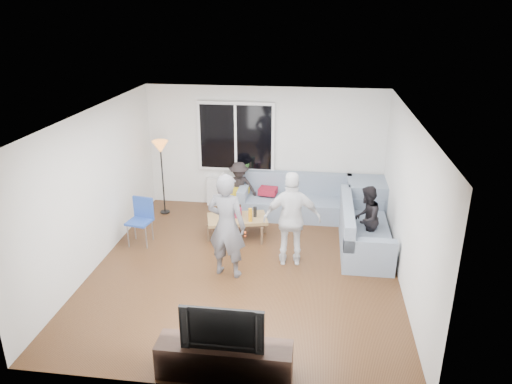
# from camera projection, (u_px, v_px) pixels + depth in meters

# --- Properties ---
(floor) EXTENTS (5.00, 5.50, 0.04)m
(floor) POSITION_uv_depth(u_px,v_px,m) (245.00, 269.00, 8.11)
(floor) COLOR #56351C
(floor) RESTS_ON ground
(ceiling) EXTENTS (5.00, 5.50, 0.04)m
(ceiling) POSITION_uv_depth(u_px,v_px,m) (244.00, 114.00, 7.15)
(ceiling) COLOR white
(ceiling) RESTS_ON ground
(wall_back) EXTENTS (5.00, 0.04, 2.60)m
(wall_back) POSITION_uv_depth(u_px,v_px,m) (265.00, 148.00, 10.19)
(wall_back) COLOR silver
(wall_back) RESTS_ON ground
(wall_front) EXTENTS (5.00, 0.04, 2.60)m
(wall_front) POSITION_uv_depth(u_px,v_px,m) (204.00, 293.00, 5.07)
(wall_front) COLOR silver
(wall_front) RESTS_ON ground
(wall_left) EXTENTS (0.04, 5.50, 2.60)m
(wall_left) POSITION_uv_depth(u_px,v_px,m) (94.00, 189.00, 7.94)
(wall_left) COLOR silver
(wall_left) RESTS_ON ground
(wall_right) EXTENTS (0.04, 5.50, 2.60)m
(wall_right) POSITION_uv_depth(u_px,v_px,m) (409.00, 205.00, 7.32)
(wall_right) COLOR silver
(wall_right) RESTS_ON ground
(window_frame) EXTENTS (1.62, 0.06, 1.47)m
(window_frame) POSITION_uv_depth(u_px,v_px,m) (236.00, 137.00, 10.10)
(window_frame) COLOR white
(window_frame) RESTS_ON wall_back
(window_glass) EXTENTS (1.50, 0.02, 1.35)m
(window_glass) POSITION_uv_depth(u_px,v_px,m) (236.00, 137.00, 10.06)
(window_glass) COLOR black
(window_glass) RESTS_ON window_frame
(window_mullion) EXTENTS (0.05, 0.03, 1.35)m
(window_mullion) POSITION_uv_depth(u_px,v_px,m) (236.00, 137.00, 10.06)
(window_mullion) COLOR white
(window_mullion) RESTS_ON window_frame
(radiator) EXTENTS (1.30, 0.12, 0.62)m
(radiator) POSITION_uv_depth(u_px,v_px,m) (237.00, 193.00, 10.51)
(radiator) COLOR silver
(radiator) RESTS_ON floor
(potted_plant) EXTENTS (0.25, 0.22, 0.39)m
(potted_plant) POSITION_uv_depth(u_px,v_px,m) (245.00, 172.00, 10.28)
(potted_plant) COLOR #326227
(potted_plant) RESTS_ON radiator
(vase) EXTENTS (0.22, 0.22, 0.18)m
(vase) POSITION_uv_depth(u_px,v_px,m) (223.00, 175.00, 10.37)
(vase) COLOR silver
(vase) RESTS_ON radiator
(sofa_back_section) EXTENTS (2.30, 0.85, 0.85)m
(sofa_back_section) POSITION_uv_depth(u_px,v_px,m) (295.00, 197.00, 9.96)
(sofa_back_section) COLOR slate
(sofa_back_section) RESTS_ON floor
(sofa_right_section) EXTENTS (2.00, 0.85, 0.85)m
(sofa_right_section) POSITION_uv_depth(u_px,v_px,m) (365.00, 227.00, 8.63)
(sofa_right_section) COLOR slate
(sofa_right_section) RESTS_ON floor
(sofa_corner) EXTENTS (0.85, 0.85, 0.85)m
(sofa_corner) POSITION_uv_depth(u_px,v_px,m) (368.00, 201.00, 9.78)
(sofa_corner) COLOR slate
(sofa_corner) RESTS_ON floor
(cushion_yellow) EXTENTS (0.42, 0.36, 0.14)m
(cushion_yellow) POSITION_uv_depth(u_px,v_px,m) (239.00, 191.00, 10.06)
(cushion_yellow) COLOR gold
(cushion_yellow) RESTS_ON sofa_back_section
(cushion_red) EXTENTS (0.40, 0.34, 0.13)m
(cushion_red) POSITION_uv_depth(u_px,v_px,m) (268.00, 191.00, 10.06)
(cushion_red) COLOR maroon
(cushion_red) RESTS_ON sofa_back_section
(coffee_table) EXTENTS (1.22, 0.87, 0.40)m
(coffee_table) POSITION_uv_depth(u_px,v_px,m) (237.00, 227.00, 9.14)
(coffee_table) COLOR #926B47
(coffee_table) RESTS_ON floor
(pitcher) EXTENTS (0.17, 0.17, 0.17)m
(pitcher) POSITION_uv_depth(u_px,v_px,m) (237.00, 213.00, 9.07)
(pitcher) COLOR maroon
(pitcher) RESTS_ON coffee_table
(side_chair) EXTENTS (0.46, 0.46, 0.86)m
(side_chair) POSITION_uv_depth(u_px,v_px,m) (139.00, 222.00, 8.79)
(side_chair) COLOR #224297
(side_chair) RESTS_ON floor
(floor_lamp) EXTENTS (0.32, 0.32, 1.56)m
(floor_lamp) POSITION_uv_depth(u_px,v_px,m) (163.00, 178.00, 10.00)
(floor_lamp) COLOR orange
(floor_lamp) RESTS_ON floor
(player_left) EXTENTS (0.71, 0.54, 1.74)m
(player_left) POSITION_uv_depth(u_px,v_px,m) (227.00, 226.00, 7.63)
(player_left) COLOR #535258
(player_left) RESTS_ON floor
(player_right) EXTENTS (1.00, 0.50, 1.64)m
(player_right) POSITION_uv_depth(u_px,v_px,m) (292.00, 219.00, 7.99)
(player_right) COLOR silver
(player_right) RESTS_ON floor
(spectator_right) EXTENTS (0.63, 0.70, 1.20)m
(spectator_right) POSITION_uv_depth(u_px,v_px,m) (366.00, 219.00, 8.53)
(spectator_right) COLOR black
(spectator_right) RESTS_ON floor
(spectator_back) EXTENTS (0.76, 0.49, 1.12)m
(spectator_back) POSITION_uv_depth(u_px,v_px,m) (239.00, 188.00, 10.08)
(spectator_back) COLOR black
(spectator_back) RESTS_ON floor
(tv_console) EXTENTS (1.60, 0.40, 0.44)m
(tv_console) POSITION_uv_depth(u_px,v_px,m) (224.00, 360.00, 5.70)
(tv_console) COLOR #322119
(tv_console) RESTS_ON floor
(television) EXTENTS (0.97, 0.13, 0.56)m
(television) POSITION_uv_depth(u_px,v_px,m) (223.00, 324.00, 5.52)
(television) COLOR black
(television) RESTS_ON tv_console
(bottle_a) EXTENTS (0.07, 0.07, 0.19)m
(bottle_a) POSITION_uv_depth(u_px,v_px,m) (223.00, 210.00, 9.17)
(bottle_a) COLOR #CD460C
(bottle_a) RESTS_ON coffee_table
(bottle_b) EXTENTS (0.08, 0.08, 0.26)m
(bottle_b) POSITION_uv_depth(u_px,v_px,m) (230.00, 212.00, 8.97)
(bottle_b) COLOR green
(bottle_b) RESTS_ON coffee_table
(bottle_e) EXTENTS (0.07, 0.07, 0.20)m
(bottle_e) POSITION_uv_depth(u_px,v_px,m) (255.00, 212.00, 9.07)
(bottle_e) COLOR black
(bottle_e) RESTS_ON coffee_table
(bottle_d) EXTENTS (0.07, 0.07, 0.25)m
(bottle_d) POSITION_uv_depth(u_px,v_px,m) (250.00, 215.00, 8.87)
(bottle_d) COLOR orange
(bottle_d) RESTS_ON coffee_table
(bottle_c) EXTENTS (0.07, 0.07, 0.19)m
(bottle_c) POSITION_uv_depth(u_px,v_px,m) (239.00, 210.00, 9.17)
(bottle_c) COLOR black
(bottle_c) RESTS_ON coffee_table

